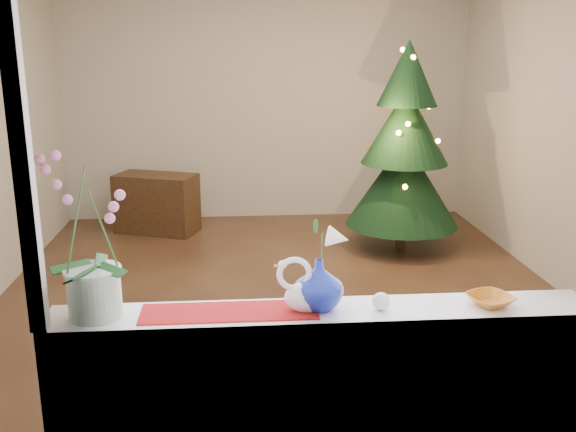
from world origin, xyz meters
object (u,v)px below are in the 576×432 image
object	(u,v)px
swan	(308,286)
side_table	(157,203)
blue_vase	(319,281)
amber_dish	(490,301)
xmas_tree	(405,147)
orchid_pot	(90,236)
paperweight	(381,301)

from	to	relation	value
swan	side_table	bearing A→B (deg)	106.52
blue_vase	amber_dish	world-z (taller)	blue_vase
amber_dish	xmas_tree	xyz separation A→B (m)	(0.58, 3.60, 0.06)
orchid_pot	blue_vase	distance (m)	0.90
paperweight	side_table	xyz separation A→B (m)	(-1.42, 4.32, -0.65)
blue_vase	side_table	bearing A→B (deg)	105.31
blue_vase	paperweight	world-z (taller)	blue_vase
amber_dish	side_table	xyz separation A→B (m)	(-1.87, 4.31, -0.63)
swan	xmas_tree	xyz separation A→B (m)	(1.32, 3.59, -0.03)
blue_vase	side_table	distance (m)	4.50
paperweight	xmas_tree	world-z (taller)	xmas_tree
orchid_pot	swan	size ratio (longest dim) A/B	2.59
side_table	amber_dish	bearing A→B (deg)	-46.03
side_table	swan	bearing A→B (deg)	-54.87
orchid_pot	paperweight	world-z (taller)	orchid_pot
orchid_pot	swan	world-z (taller)	orchid_pot
paperweight	blue_vase	bearing A→B (deg)	172.29
orchid_pot	paperweight	bearing A→B (deg)	-1.43
orchid_pot	side_table	xyz separation A→B (m)	(-0.30, 4.29, -0.93)
blue_vase	xmas_tree	size ratio (longest dim) A/B	0.12
orchid_pot	side_table	size ratio (longest dim) A/B	0.79
blue_vase	amber_dish	xyz separation A→B (m)	(0.70, -0.02, -0.10)
swan	xmas_tree	size ratio (longest dim) A/B	0.13
blue_vase	xmas_tree	bearing A→B (deg)	70.35
swan	xmas_tree	bearing A→B (deg)	71.63
xmas_tree	amber_dish	bearing A→B (deg)	-99.09
side_table	orchid_pot	bearing A→B (deg)	-65.57
paperweight	side_table	bearing A→B (deg)	108.21
orchid_pot	blue_vase	bearing A→B (deg)	0.35
blue_vase	xmas_tree	xyz separation A→B (m)	(1.28, 3.57, -0.04)
xmas_tree	side_table	world-z (taller)	xmas_tree
side_table	paperweight	bearing A→B (deg)	-51.33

